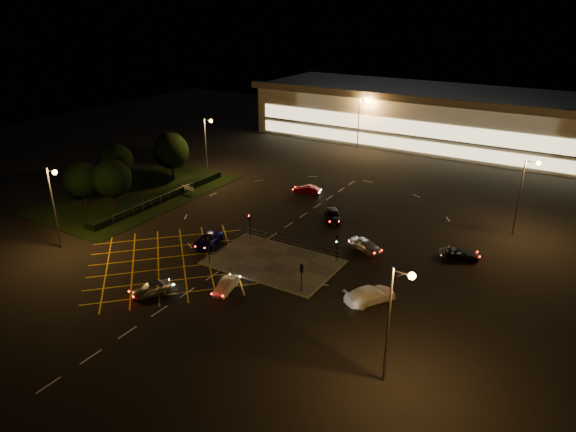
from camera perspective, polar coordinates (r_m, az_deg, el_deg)
The scene contains 27 objects.
ground at distance 61.08m, azimuth -2.22°, elevation -3.99°, with size 180.00×180.00×0.00m, color black.
pedestrian_island at distance 58.59m, azimuth -1.66°, elevation -5.15°, with size 14.00×9.00×0.12m, color #4C4944.
grass_verge at distance 82.38m, azimuth -16.37°, elevation 2.37°, with size 18.00×30.00×0.08m, color black.
hedge at distance 78.77m, azimuth -13.91°, elevation 2.05°, with size 2.00×26.00×1.00m, color black.
supermarket at distance 113.69m, azimuth 15.45°, elevation 10.74°, with size 72.00×26.50×10.50m.
streetlight_sw at distance 65.10m, azimuth -24.54°, elevation 1.90°, with size 1.78×0.56×10.03m.
streetlight_se at distance 38.97m, azimuth 11.82°, elevation -10.26°, with size 1.78×0.56×10.03m.
streetlight_nw at distance 85.74m, azimuth -8.94°, elevation 8.38°, with size 1.78×0.56×10.03m.
streetlight_ne at distance 68.89m, azimuth 24.84°, elevation 2.93°, with size 1.78×0.56×10.03m.
streetlight_far_left at distance 103.64m, azimuth 8.10°, elevation 10.92°, with size 1.78×0.56×10.03m.
signal_sw at distance 57.93m, azimuth -8.84°, elevation -3.21°, with size 0.28×0.30×3.15m.
signal_se at distance 51.75m, azimuth 1.53°, elevation -6.28°, with size 0.28×0.30×3.15m.
signal_nw at distance 63.63m, azimuth -4.28°, elevation -0.54°, with size 0.28×0.30×3.15m.
signal_ne at distance 58.05m, azimuth 5.45°, elevation -2.97°, with size 0.28×0.30×3.15m.
tree_a at distance 77.77m, azimuth -21.99°, elevation 3.77°, with size 5.04×5.04×6.86m.
tree_b at distance 83.89m, azimuth -18.60°, elevation 5.78°, with size 5.40×5.40×7.35m.
tree_c at distance 86.18m, azimuth -12.87°, elevation 7.05°, with size 5.76×5.76×7.84m.
tree_d at distance 94.62m, azimuth -12.99°, elevation 7.85°, with size 4.68×4.68×6.37m.
tree_e at distance 75.80m, azimuth -18.98°, elevation 3.98°, with size 5.40×5.40×7.35m.
car_near_silver at distance 54.19m, azimuth -14.94°, elevation -7.74°, with size 1.60×3.97×1.35m, color silver.
car_queue_white at distance 53.33m, azimuth -6.88°, elevation -7.67°, with size 1.30×3.74×1.23m, color white.
car_left_blue at distance 63.11m, azimuth -8.92°, elevation -2.65°, with size 2.26×4.90×1.36m, color #0D0E53.
car_far_dkgrey at distance 69.67m, azimuth 5.00°, elevation 0.08°, with size 1.97×4.83×1.40m, color black.
car_right_silver at distance 61.69m, azimuth 8.58°, elevation -3.20°, with size 1.74×4.33×1.48m, color silver.
car_circ_red at distance 79.07m, azimuth 2.12°, elevation 2.94°, with size 1.41×4.05×1.34m, color maroon.
car_east_grey at distance 62.35m, azimuth 18.54°, elevation -4.03°, with size 2.06×4.47×1.24m, color black.
car_approach_white at distance 51.79m, azimuth 9.13°, elevation -8.59°, with size 2.20×5.41×1.57m, color white.
Camera 1 is at (30.26, -45.36, 27.51)m, focal length 32.00 mm.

